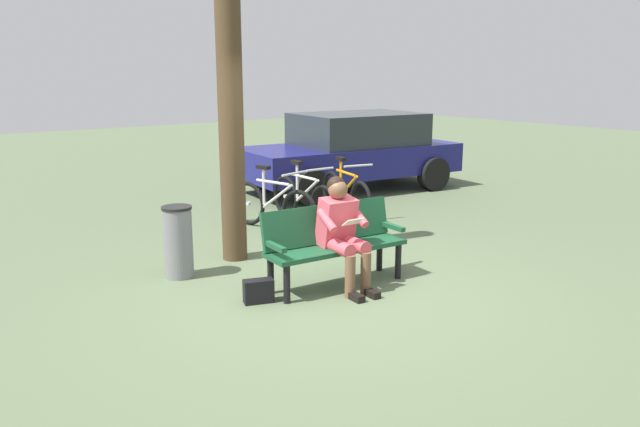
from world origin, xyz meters
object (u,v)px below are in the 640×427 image
bench (333,239)px  litter_bin (178,242)px  person_reading (342,228)px  bicycle_purple (346,195)px  tree_trunk (230,89)px  parked_car (352,150)px  bicycle_orange (304,200)px  bicycle_silver (273,206)px  handbag (259,291)px

bench → litter_bin: bearing=-40.3°
person_reading → litter_bin: (1.24, -1.39, -0.25)m
litter_bin → bicycle_purple: bearing=-161.0°
tree_trunk → parked_car: tree_trunk is taller
tree_trunk → litter_bin: size_ratio=5.08×
bicycle_orange → bicycle_purple: bearing=84.7°
bicycle_silver → bicycle_purple: bearing=76.8°
bench → bicycle_silver: (-0.76, -2.37, -0.15)m
bench → tree_trunk: bearing=-70.9°
handbag → bicycle_orange: bicycle_orange is taller
bicycle_silver → tree_trunk: bearing=-65.8°
person_reading → litter_bin: person_reading is taller
person_reading → handbag: 1.11m
person_reading → bicycle_purple: person_reading is taller
handbag → bicycle_silver: 2.95m
handbag → litter_bin: litter_bin is taller
bench → bicycle_orange: 2.83m
handbag → bicycle_purple: bicycle_purple is taller
person_reading → bench: bearing=-86.9°
tree_trunk → parked_car: bearing=-147.0°
person_reading → handbag: (0.95, -0.16, -0.54)m
bicycle_orange → parked_car: bearing=126.3°
bench → handbag: bench is taller
bench → parked_car: (-3.72, -4.14, 0.27)m
litter_bin → bicycle_silver: (-2.01, -1.15, -0.05)m
tree_trunk → bicycle_purple: size_ratio=2.52×
handbag → bicycle_purple: size_ratio=0.18×
bicycle_orange → bench: bearing=-28.6°
bicycle_purple → parked_car: size_ratio=0.38×
bicycle_silver → parked_car: (-2.95, -1.76, 0.41)m
bicycle_purple → bicycle_silver: 1.38m
handbag → parked_car: parked_car is taller
bench → bicycle_orange: bearing=-115.0°
bicycle_orange → tree_trunk: bearing=-59.9°
bench → bicycle_purple: 3.21m
bicycle_orange → parked_car: parked_car is taller
litter_bin → bicycle_orange: 2.91m
person_reading → bicycle_orange: size_ratio=0.71×
person_reading → bicycle_orange: (-1.39, -2.63, -0.31)m
tree_trunk → bicycle_purple: bearing=-160.1°
bench → litter_bin: size_ratio=1.99×
tree_trunk → bicycle_silver: tree_trunk is taller
bicycle_orange → bicycle_silver: same height
bicycle_purple → litter_bin: bearing=-58.5°
parked_car → person_reading: bearing=55.1°
bench → tree_trunk: 2.19m
person_reading → litter_bin: bearing=-43.9°
bench → person_reading: 0.23m
litter_bin → bicycle_silver: bicycle_silver is taller
handbag → tree_trunk: (-0.57, -1.48, 1.96)m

